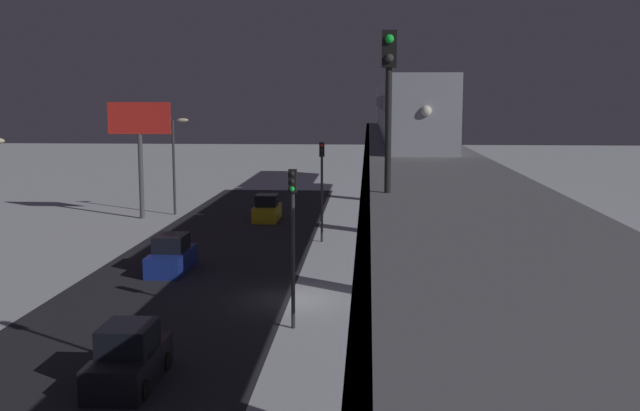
% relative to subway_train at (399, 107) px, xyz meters
% --- Properties ---
extents(ground_plane, '(240.00, 240.00, 0.00)m').
position_rel_subway_train_xyz_m(ground_plane, '(5.78, 24.98, -8.55)').
color(ground_plane, silver).
extents(avenue_asphalt, '(11.00, 83.51, 0.01)m').
position_rel_subway_train_xyz_m(avenue_asphalt, '(11.35, 24.98, -8.55)').
color(avenue_asphalt, '#28282D').
rests_on(avenue_asphalt, ground_plane).
extents(elevated_railway, '(5.00, 83.51, 6.77)m').
position_rel_subway_train_xyz_m(elevated_railway, '(0.09, 24.98, -2.66)').
color(elevated_railway, slate).
rests_on(elevated_railway, ground_plane).
extents(subway_train, '(2.94, 55.47, 3.40)m').
position_rel_subway_train_xyz_m(subway_train, '(0.00, 0.00, 0.00)').
color(subway_train, '#999EA8').
rests_on(subway_train, elevated_railway).
extents(rail_signal, '(0.36, 0.41, 4.00)m').
position_rel_subway_train_xyz_m(rail_signal, '(1.82, 39.51, 0.95)').
color(rail_signal, black).
rests_on(rail_signal, elevated_railway).
extents(sedan_black, '(1.91, 4.09, 1.97)m').
position_rel_subway_train_xyz_m(sedan_black, '(9.95, 35.52, -7.77)').
color(sedan_black, black).
rests_on(sedan_black, ground_plane).
extents(sedan_yellow, '(1.80, 4.01, 1.97)m').
position_rel_subway_train_xyz_m(sedan_yellow, '(9.95, 2.30, -7.76)').
color(sedan_yellow, gold).
rests_on(sedan_yellow, ground_plane).
extents(sedan_blue, '(1.80, 4.46, 1.97)m').
position_rel_subway_train_xyz_m(sedan_blue, '(12.75, 19.59, -7.76)').
color(sedan_blue, navy).
rests_on(sedan_blue, ground_plane).
extents(traffic_light_near, '(0.32, 0.44, 6.40)m').
position_rel_subway_train_xyz_m(traffic_light_near, '(5.25, 29.29, -4.36)').
color(traffic_light_near, '#2D2D2D').
rests_on(traffic_light_near, ground_plane).
extents(traffic_light_mid, '(0.32, 0.44, 6.40)m').
position_rel_subway_train_xyz_m(traffic_light_mid, '(5.25, 10.73, -4.36)').
color(traffic_light_mid, '#2D2D2D').
rests_on(traffic_light_mid, ground_plane).
extents(commercial_billboard, '(4.80, 0.36, 8.90)m').
position_rel_subway_train_xyz_m(commercial_billboard, '(19.70, 2.00, -1.72)').
color(commercial_billboard, '#4C4C51').
rests_on(commercial_billboard, ground_plane).
extents(street_lamp_far, '(1.35, 0.44, 7.65)m').
position_rel_subway_train_xyz_m(street_lamp_far, '(17.43, -0.02, -3.74)').
color(street_lamp_far, '#38383D').
rests_on(street_lamp_far, ground_plane).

